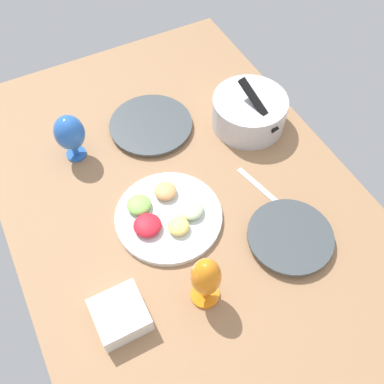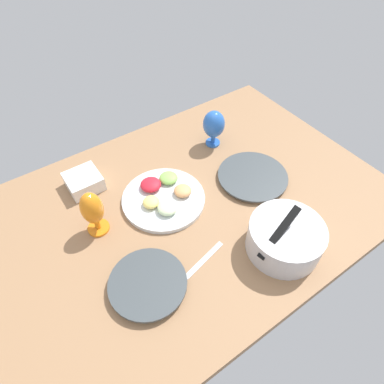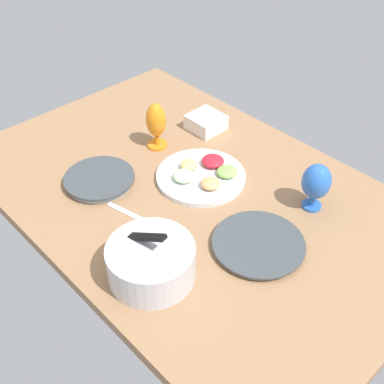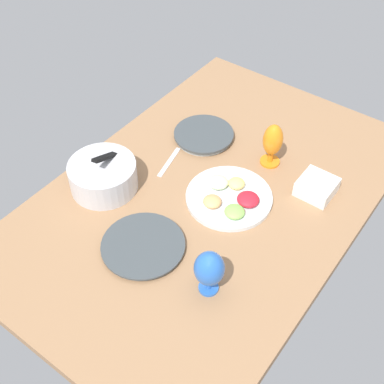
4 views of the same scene
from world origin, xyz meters
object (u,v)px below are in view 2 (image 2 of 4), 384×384
at_px(dinner_plate_left, 253,177).
at_px(square_bowl_white, 84,181).
at_px(mixing_bowl, 285,237).
at_px(hurricane_glass_blue, 214,125).
at_px(hurricane_glass_orange, 92,210).
at_px(fruit_platter, 164,197).
at_px(dinner_plate_right, 148,284).

bearing_deg(dinner_plate_left, square_bowl_white, -30.83).
relative_size(dinner_plate_left, mixing_bowl, 1.09).
distance_m(hurricane_glass_blue, hurricane_glass_orange, 0.64).
distance_m(fruit_platter, square_bowl_white, 0.32).
relative_size(dinner_plate_left, dinner_plate_right, 1.15).
height_order(dinner_plate_left, square_bowl_white, square_bowl_white).
relative_size(mixing_bowl, hurricane_glass_orange, 1.42).
distance_m(dinner_plate_left, mixing_bowl, 0.34).
bearing_deg(hurricane_glass_blue, dinner_plate_left, 89.95).
distance_m(fruit_platter, hurricane_glass_blue, 0.40).
bearing_deg(hurricane_glass_orange, mixing_bowl, 138.43).
xyz_separation_m(hurricane_glass_orange, square_bowl_white, (-0.04, -0.22, -0.07)).
height_order(dinner_plate_left, hurricane_glass_blue, hurricane_glass_blue).
distance_m(dinner_plate_left, dinner_plate_right, 0.61).
bearing_deg(fruit_platter, hurricane_glass_orange, -3.27).
distance_m(fruit_platter, hurricane_glass_orange, 0.28).
height_order(mixing_bowl, fruit_platter, mixing_bowl).
height_order(dinner_plate_left, hurricane_glass_orange, hurricane_glass_orange).
height_order(dinner_plate_right, hurricane_glass_blue, hurricane_glass_blue).
relative_size(dinner_plate_right, mixing_bowl, 0.94).
bearing_deg(dinner_plate_right, hurricane_glass_blue, -143.13).
distance_m(dinner_plate_right, hurricane_glass_orange, 0.31).
xyz_separation_m(dinner_plate_right, hurricane_glass_orange, (0.04, -0.30, 0.09)).
bearing_deg(dinner_plate_right, mixing_bowl, 163.28).
xyz_separation_m(fruit_platter, hurricane_glass_blue, (-0.36, -0.16, 0.09)).
relative_size(dinner_plate_left, square_bowl_white, 2.21).
bearing_deg(dinner_plate_left, dinner_plate_right, 16.22).
height_order(dinner_plate_left, dinner_plate_right, dinner_plate_right).
bearing_deg(fruit_platter, hurricane_glass_blue, -155.95).
height_order(dinner_plate_right, fruit_platter, fruit_platter).
height_order(hurricane_glass_blue, hurricane_glass_orange, hurricane_glass_orange).
distance_m(mixing_bowl, fruit_platter, 0.47).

